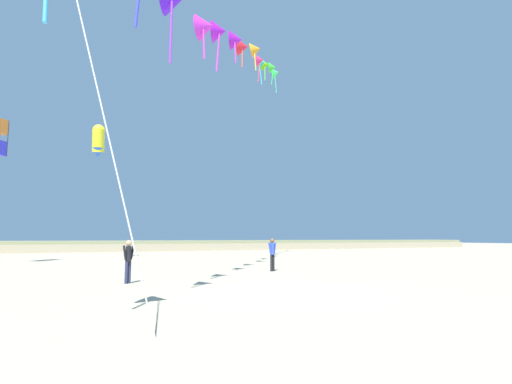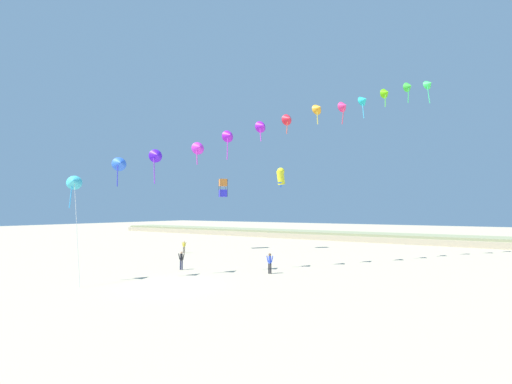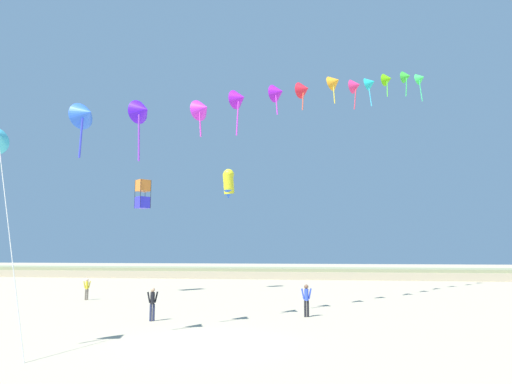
{
  "view_description": "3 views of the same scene",
  "coord_description": "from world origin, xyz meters",
  "px_view_note": "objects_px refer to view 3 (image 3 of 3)",
  "views": [
    {
      "loc": [
        -6.26,
        -11.39,
        1.76
      ],
      "look_at": [
        3.06,
        8.91,
        4.32
      ],
      "focal_mm": 28.0,
      "sensor_mm": 36.0,
      "label": 1
    },
    {
      "loc": [
        18.44,
        -17.44,
        5.32
      ],
      "look_at": [
        1.67,
        8.31,
        7.01
      ],
      "focal_mm": 24.0,
      "sensor_mm": 36.0,
      "label": 2
    },
    {
      "loc": [
        4.75,
        -17.63,
        3.47
      ],
      "look_at": [
        0.12,
        11.29,
        7.34
      ],
      "focal_mm": 32.0,
      "sensor_mm": 36.0,
      "label": 3
    }
  ],
  "objects_px": {
    "person_near_right": "(152,302)",
    "large_kite_mid_trail": "(143,194)",
    "person_mid_center": "(306,298)",
    "person_near_left": "(87,287)",
    "large_kite_low_lead": "(229,183)"
  },
  "relations": [
    {
      "from": "person_near_right",
      "to": "large_kite_mid_trail",
      "type": "distance_m",
      "value": 18.01
    },
    {
      "from": "person_mid_center",
      "to": "large_kite_mid_trail",
      "type": "distance_m",
      "value": 20.45
    },
    {
      "from": "person_near_left",
      "to": "person_near_right",
      "type": "relative_size",
      "value": 0.93
    },
    {
      "from": "large_kite_mid_trail",
      "to": "person_near_left",
      "type": "bearing_deg",
      "value": -105.59
    },
    {
      "from": "person_near_left",
      "to": "large_kite_low_lead",
      "type": "height_order",
      "value": "large_kite_low_lead"
    },
    {
      "from": "person_mid_center",
      "to": "large_kite_mid_trail",
      "type": "relative_size",
      "value": 0.7
    },
    {
      "from": "person_near_left",
      "to": "large_kite_mid_trail",
      "type": "height_order",
      "value": "large_kite_mid_trail"
    },
    {
      "from": "person_near_left",
      "to": "person_mid_center",
      "type": "xyz_separation_m",
      "value": [
        16.33,
        -6.27,
        0.1
      ]
    },
    {
      "from": "large_kite_mid_trail",
      "to": "person_near_right",
      "type": "bearing_deg",
      "value": -64.54
    },
    {
      "from": "person_near_right",
      "to": "person_mid_center",
      "type": "distance_m",
      "value": 8.15
    },
    {
      "from": "person_near_left",
      "to": "large_kite_mid_trail",
      "type": "bearing_deg",
      "value": 74.41
    },
    {
      "from": "person_mid_center",
      "to": "large_kite_low_lead",
      "type": "distance_m",
      "value": 20.54
    },
    {
      "from": "person_near_left",
      "to": "large_kite_mid_trail",
      "type": "xyz_separation_m",
      "value": [
        1.61,
        5.78,
        7.59
      ]
    },
    {
      "from": "person_mid_center",
      "to": "large_kite_low_lead",
      "type": "relative_size",
      "value": 0.61
    },
    {
      "from": "large_kite_mid_trail",
      "to": "large_kite_low_lead",
      "type": "bearing_deg",
      "value": 34.3
    }
  ]
}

